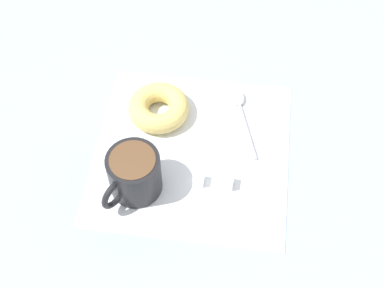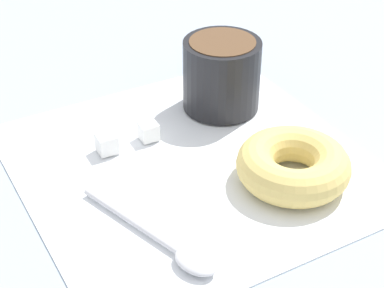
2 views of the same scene
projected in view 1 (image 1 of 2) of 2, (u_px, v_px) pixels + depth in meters
The scene contains 7 objects.
ground_plane at pixel (212, 148), 84.99cm from camera, with size 120.00×120.00×2.00cm, color #99A8B7.
napkin at pixel (192, 152), 83.25cm from camera, with size 29.92×29.92×0.30cm, color white.
coffee_cup at pixel (134, 174), 76.47cm from camera, with size 7.74×10.02×7.26cm.
donut at pixel (159, 108), 85.85cm from camera, with size 9.83×9.83×3.27cm, color #E5C66B.
spoon at pixel (240, 107), 87.52cm from camera, with size 6.33×13.84×0.90cm.
sugar_cube at pixel (227, 182), 78.99cm from camera, with size 1.78×1.78×1.78cm, color white.
sugar_cube_extra at pixel (199, 179), 79.33cm from camera, with size 1.66×1.66×1.66cm, color white.
Camera 1 is at (4.76, -46.94, 69.77)cm, focal length 50.00 mm.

